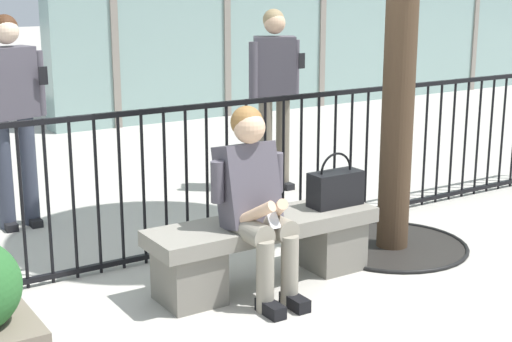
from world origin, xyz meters
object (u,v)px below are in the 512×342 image
seated_person_with_phone (255,197)px  bystander_further_back (274,86)px  bystander_at_railing (11,105)px  handbag_on_bench (336,188)px  stone_bench (264,244)px

seated_person_with_phone → bystander_further_back: 2.61m
bystander_further_back → bystander_at_railing: bearing=176.1°
handbag_on_bench → stone_bench: bearing=179.0°
handbag_on_bench → bystander_further_back: bearing=67.6°
seated_person_with_phone → bystander_further_back: size_ratio=0.71×
handbag_on_bench → seated_person_with_phone: bearing=-170.8°
stone_bench → handbag_on_bench: 0.66m
handbag_on_bench → bystander_further_back: bystander_further_back is taller
stone_bench → bystander_further_back: size_ratio=0.94×
stone_bench → seated_person_with_phone: seated_person_with_phone is taller
bystander_at_railing → bystander_further_back: 2.41m
bystander_at_railing → stone_bench: bearing=-64.3°
handbag_on_bench → bystander_at_railing: 2.69m
bystander_at_railing → bystander_further_back: (2.40, -0.17, 0.00)m
handbag_on_bench → bystander_at_railing: bystander_at_railing is taller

